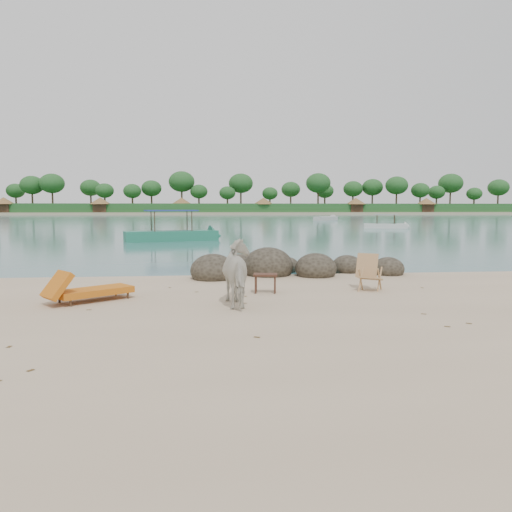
% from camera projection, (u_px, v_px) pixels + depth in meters
% --- Properties ---
extents(water, '(400.00, 400.00, 0.00)m').
position_uv_depth(water, '(214.00, 218.00, 98.48)').
color(water, '#326165').
rests_on(water, ground).
extents(far_shore, '(420.00, 90.00, 1.40)m').
position_uv_depth(far_shore, '(211.00, 213.00, 177.72)').
color(far_shore, tan).
rests_on(far_shore, ground).
extents(far_scenery, '(420.00, 18.00, 9.50)m').
position_uv_depth(far_scenery, '(212.00, 204.00, 144.43)').
color(far_scenery, '#1E4C1E').
rests_on(far_scenery, ground).
extents(boulders, '(6.54, 3.03, 1.14)m').
position_uv_depth(boulders, '(281.00, 268.00, 15.28)').
color(boulders, black).
rests_on(boulders, ground).
extents(cow, '(0.98, 1.73, 1.38)m').
position_uv_depth(cow, '(241.00, 274.00, 10.51)').
color(cow, beige).
rests_on(cow, ground).
extents(side_table, '(0.62, 0.44, 0.46)m').
position_uv_depth(side_table, '(265.00, 285.00, 12.02)').
color(side_table, '#341F15').
rests_on(side_table, ground).
extents(lounge_chair, '(2.05, 1.82, 0.61)m').
position_uv_depth(lounge_chair, '(94.00, 288.00, 11.03)').
color(lounge_chair, '#C36016').
rests_on(lounge_chair, ground).
extents(deck_chair, '(0.83, 0.84, 0.90)m').
position_uv_depth(deck_chair, '(370.00, 274.00, 12.33)').
color(deck_chair, '#A48152').
rests_on(deck_chair, ground).
extents(boat_near, '(6.70, 3.23, 3.18)m').
position_uv_depth(boat_near, '(171.00, 215.00, 31.56)').
color(boat_near, '#22745A').
rests_on(boat_near, water).
extents(boat_mid, '(4.88, 2.42, 2.34)m').
position_uv_depth(boat_mid, '(386.00, 216.00, 50.43)').
color(boat_mid, silver).
rests_on(boat_mid, water).
extents(boat_far, '(5.37, 5.64, 0.74)m').
position_uv_depth(boat_far, '(326.00, 218.00, 80.98)').
color(boat_far, '#B6B6B2').
rests_on(boat_far, water).
extents(dead_leaves, '(8.53, 6.94, 0.00)m').
position_uv_depth(dead_leaves, '(234.00, 319.00, 9.37)').
color(dead_leaves, brown).
rests_on(dead_leaves, ground).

